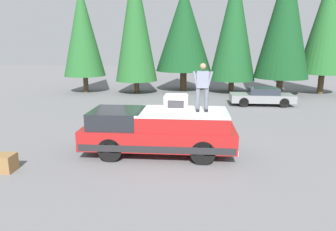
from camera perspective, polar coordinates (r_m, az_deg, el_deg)
The scene contains 12 objects.
ground_plane at distance 11.71m, azimuth 1.87°, elevation -6.63°, with size 90.00×90.00×0.00m, color slate.
pickup_truck at distance 11.15m, azimuth -1.72°, elevation -2.95°, with size 2.01×5.54×1.65m.
compressor_unit at distance 11.04m, azimuth 1.54°, elevation 2.51°, with size 0.65×0.84×0.56m.
person_on_truck_bed at distance 10.75m, azimuth 6.47°, elevation 5.51°, with size 0.29×0.72×1.69m.
parked_car_grey at distance 21.19m, azimuth 17.19°, elevation 3.42°, with size 1.64×4.10×1.16m.
wooden_crate at distance 11.11m, azimuth -28.13°, elevation -7.84°, with size 0.56×0.56×0.56m, color olive.
conifer_far_left at distance 27.71m, azimuth 27.79°, elevation 15.64°, with size 3.77×3.77×10.05m.
conifer_left at distance 25.86m, azimuth 21.07°, elevation 16.68°, with size 4.15×4.15×10.48m.
conifer_center_left at distance 25.96m, azimuth 12.26°, elevation 16.27°, with size 3.72×3.72×9.91m.
conifer_center_right at distance 26.50m, azimuth 2.99°, elevation 15.89°, with size 4.73×4.73×8.71m.
conifer_right at distance 25.24m, azimuth -6.15°, elevation 17.20°, with size 3.37×3.37×10.48m.
conifer_far_right at distance 26.46m, azimuth -15.70°, elevation 14.97°, with size 3.36×3.36×8.61m.
Camera 1 is at (-11.00, -0.54, 3.98)m, focal length 32.56 mm.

